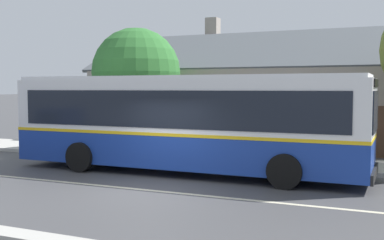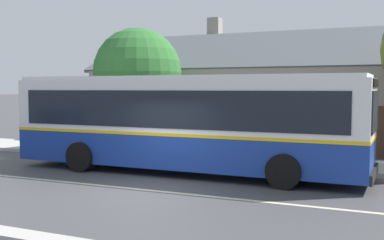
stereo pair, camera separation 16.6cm
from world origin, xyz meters
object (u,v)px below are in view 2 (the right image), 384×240
at_px(street_tree_secondary, 134,76).
at_px(bus_stop_sign, 372,125).
at_px(transit_bus, 184,121).
at_px(bench_by_building, 62,138).
at_px(bench_down_street, 126,142).

xyz_separation_m(street_tree_secondary, bus_stop_sign, (10.14, -2.13, -1.71)).
distance_m(transit_bus, street_tree_secondary, 6.33).
height_order(bench_by_building, bench_down_street, same).
distance_m(bench_down_street, bus_stop_sign, 9.64).
bearing_deg(bench_by_building, street_tree_secondary, 24.29).
distance_m(bench_by_building, bench_down_street, 3.58).
bearing_deg(bench_by_building, transit_bus, -21.07).
bearing_deg(bench_down_street, street_tree_secondary, 108.85).
relative_size(street_tree_secondary, bus_stop_sign, 2.29).
distance_m(transit_bus, bench_down_street, 4.78).
distance_m(transit_bus, bus_stop_sign, 6.08).
bearing_deg(bus_stop_sign, transit_bus, -159.86).
relative_size(bench_by_building, street_tree_secondary, 0.29).
height_order(street_tree_secondary, bus_stop_sign, street_tree_secondary).
distance_m(bench_by_building, street_tree_secondary, 4.31).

